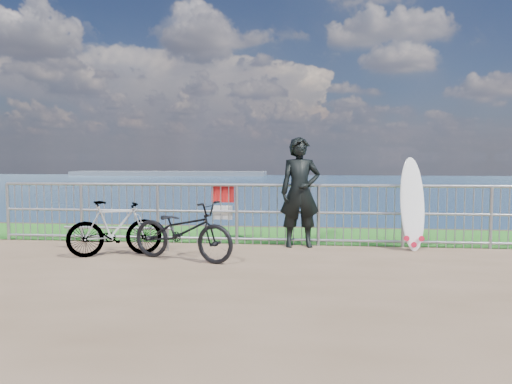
# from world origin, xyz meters

# --- Properties ---
(grass_strip) EXTENTS (120.00, 120.00, 0.00)m
(grass_strip) POSITION_xyz_m (0.00, 2.70, 0.01)
(grass_strip) COLOR #21711F
(grass_strip) RESTS_ON ground
(seascape) EXTENTS (260.00, 260.00, 5.00)m
(seascape) POSITION_xyz_m (-43.75, 147.49, -4.03)
(seascape) COLOR brown
(seascape) RESTS_ON ground
(railing) EXTENTS (10.06, 0.10, 1.13)m
(railing) POSITION_xyz_m (0.01, 1.60, 0.58)
(railing) COLOR #989AA0
(railing) RESTS_ON ground
(surfer) EXTENTS (0.78, 0.58, 1.97)m
(surfer) POSITION_xyz_m (0.67, 1.45, 0.98)
(surfer) COLOR black
(surfer) RESTS_ON ground
(surfboard) EXTENTS (0.47, 0.43, 1.62)m
(surfboard) POSITION_xyz_m (2.61, 1.35, 0.75)
(surfboard) COLOR white
(surfboard) RESTS_ON ground
(bicycle_near) EXTENTS (1.89, 1.17, 0.94)m
(bicycle_near) POSITION_xyz_m (-1.13, 0.07, 0.47)
(bicycle_near) COLOR black
(bicycle_near) RESTS_ON ground
(bicycle_far) EXTENTS (1.55, 1.02, 0.91)m
(bicycle_far) POSITION_xyz_m (-2.31, 0.29, 0.45)
(bicycle_far) COLOR black
(bicycle_far) RESTS_ON ground
(bike_rack) EXTENTS (1.97, 0.05, 0.41)m
(bike_rack) POSITION_xyz_m (-2.47, 0.83, 0.34)
(bike_rack) COLOR #989AA0
(bike_rack) RESTS_ON ground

